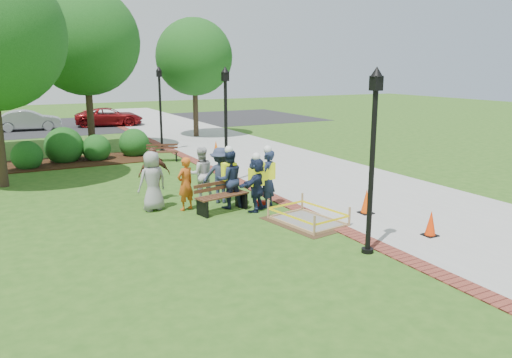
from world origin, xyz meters
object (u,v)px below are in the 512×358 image
bench_near (222,203)px  wet_concrete_pad (308,214)px  cone_front (431,224)px  hivis_worker_c (229,177)px  hivis_worker_b (267,177)px  lamp_near (373,148)px  hivis_worker_a (256,182)px

bench_near → wet_concrete_pad: bearing=-50.7°
cone_front → hivis_worker_c: 5.94m
cone_front → hivis_worker_b: 4.99m
bench_near → cone_front: bearing=-49.6°
hivis_worker_b → lamp_near: bearing=-87.4°
cone_front → hivis_worker_a: size_ratio=0.39×
wet_concrete_pad → bench_near: bearing=129.3°
wet_concrete_pad → cone_front: cone_front is taller
bench_near → hivis_worker_a: (0.96, -0.36, 0.60)m
bench_near → hivis_worker_a: 1.19m
cone_front → wet_concrete_pad: bearing=131.2°
hivis_worker_a → hivis_worker_c: hivis_worker_c is taller
lamp_near → hivis_worker_b: 4.75m
wet_concrete_pad → lamp_near: 3.42m
hivis_worker_a → wet_concrete_pad: bearing=-66.9°
hivis_worker_c → lamp_near: bearing=-75.5°
cone_front → bench_near: bearing=130.4°
hivis_worker_b → cone_front: bearing=-61.4°
cone_front → hivis_worker_a: (-2.86, 4.14, 0.56)m
lamp_near → hivis_worker_b: (-0.20, 4.49, -1.53)m
lamp_near → hivis_worker_a: size_ratio=2.40×
bench_near → hivis_worker_b: 1.61m
hivis_worker_b → hivis_worker_a: bearing=-157.3°
bench_near → hivis_worker_b: hivis_worker_b is taller
hivis_worker_a → hivis_worker_b: bearing=22.7°
wet_concrete_pad → lamp_near: lamp_near is taller
hivis_worker_a → hivis_worker_b: size_ratio=0.92×
hivis_worker_a → lamp_near: bearing=-80.7°
wet_concrete_pad → hivis_worker_b: 2.05m
wet_concrete_pad → cone_front: size_ratio=3.70×
wet_concrete_pad → cone_front: bearing=-48.8°
wet_concrete_pad → hivis_worker_b: (-0.23, 1.91, 0.72)m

